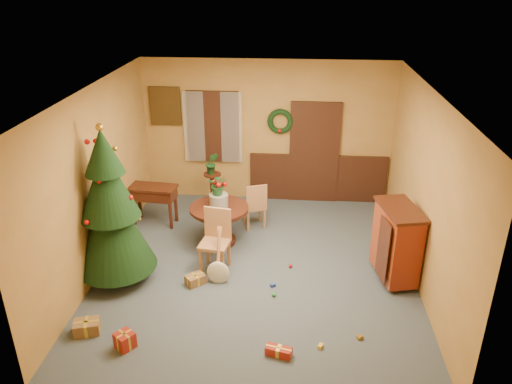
# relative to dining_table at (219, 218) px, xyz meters

# --- Properties ---
(room_envelope) EXTENTS (5.50, 5.50, 5.50)m
(room_envelope) POSITION_rel_dining_table_xyz_m (0.93, 1.93, 0.62)
(room_envelope) COLOR #384752
(room_envelope) RESTS_ON ground
(dining_table) EXTENTS (1.02, 1.02, 0.70)m
(dining_table) POSITION_rel_dining_table_xyz_m (0.00, 0.00, 0.00)
(dining_table) COLOR black
(dining_table) RESTS_ON floor
(urn) EXTENTS (0.32, 0.32, 0.24)m
(urn) POSITION_rel_dining_table_xyz_m (0.00, -0.00, 0.33)
(urn) COLOR slate
(urn) RESTS_ON dining_table
(centerpiece_plant) EXTENTS (0.33, 0.29, 0.37)m
(centerpiece_plant) POSITION_rel_dining_table_xyz_m (0.00, -0.00, 0.63)
(centerpiece_plant) COLOR #1E4C23
(centerpiece_plant) RESTS_ON urn
(chair_near) EXTENTS (0.50, 0.50, 1.02)m
(chair_near) POSITION_rel_dining_table_xyz_m (0.06, -0.79, 0.05)
(chair_near) COLOR #A96B43
(chair_near) RESTS_ON floor
(chair_far) EXTENTS (0.50, 0.50, 0.90)m
(chair_far) POSITION_rel_dining_table_xyz_m (0.57, 0.62, -0.01)
(chair_far) COLOR #A96B43
(chair_far) RESTS_ON floor
(guitar) EXTENTS (0.38, 0.56, 0.81)m
(guitar) POSITION_rel_dining_table_xyz_m (0.15, -1.22, -0.08)
(guitar) COLOR beige
(guitar) RESTS_ON floor
(plant_stand) EXTENTS (0.33, 0.33, 0.86)m
(plant_stand) POSITION_rel_dining_table_xyz_m (-0.29, 1.13, 0.04)
(plant_stand) COLOR black
(plant_stand) RESTS_ON floor
(stand_plant) EXTENTS (0.27, 0.24, 0.43)m
(stand_plant) POSITION_rel_dining_table_xyz_m (-0.29, 1.13, 0.58)
(stand_plant) COLOR #19471E
(stand_plant) RESTS_ON plant_stand
(christmas_tree) EXTENTS (1.23, 1.23, 2.53)m
(christmas_tree) POSITION_rel_dining_table_xyz_m (-1.43, -1.22, 0.71)
(christmas_tree) COLOR #382111
(christmas_tree) RESTS_ON floor
(writing_desk) EXTENTS (0.90, 0.51, 0.77)m
(writing_desk) POSITION_rel_dining_table_xyz_m (-1.34, 0.64, 0.08)
(writing_desk) COLOR black
(writing_desk) RESTS_ON floor
(sideboard) EXTENTS (0.69, 1.04, 1.23)m
(sideboard) POSITION_rel_dining_table_xyz_m (2.87, -0.88, 0.17)
(sideboard) COLOR #63120B
(sideboard) RESTS_ON floor
(gift_a) EXTENTS (0.38, 0.32, 0.18)m
(gift_a) POSITION_rel_dining_table_xyz_m (-1.43, -2.52, -0.40)
(gift_a) COLOR brown
(gift_a) RESTS_ON floor
(gift_b) EXTENTS (0.31, 0.31, 0.22)m
(gift_b) POSITION_rel_dining_table_xyz_m (-0.83, -2.76, -0.38)
(gift_b) COLOR maroon
(gift_b) RESTS_ON floor
(gift_c) EXTENTS (0.34, 0.33, 0.16)m
(gift_c) POSITION_rel_dining_table_xyz_m (-0.20, -1.29, -0.42)
(gift_c) COLOR brown
(gift_c) RESTS_ON floor
(gift_d) EXTENTS (0.35, 0.22, 0.12)m
(gift_d) POSITION_rel_dining_table_xyz_m (1.15, -2.75, -0.43)
(gift_d) COLOR maroon
(gift_d) RESTS_ON floor
(toy_a) EXTENTS (0.09, 0.09, 0.05)m
(toy_a) POSITION_rel_dining_table_xyz_m (1.00, -1.27, -0.47)
(toy_a) COLOR #24389F
(toy_a) RESTS_ON floor
(toy_b) EXTENTS (0.06, 0.06, 0.06)m
(toy_b) POSITION_rel_dining_table_xyz_m (1.03, -1.52, -0.46)
(toy_b) COLOR green
(toy_b) RESTS_ON floor
(toy_c) EXTENTS (0.08, 0.09, 0.05)m
(toy_c) POSITION_rel_dining_table_xyz_m (1.68, -2.57, -0.47)
(toy_c) COLOR gold
(toy_c) RESTS_ON floor
(toy_d) EXTENTS (0.06, 0.06, 0.06)m
(toy_d) POSITION_rel_dining_table_xyz_m (1.27, -0.72, -0.46)
(toy_d) COLOR red
(toy_d) RESTS_ON floor
(toy_e) EXTENTS (0.09, 0.09, 0.05)m
(toy_e) POSITION_rel_dining_table_xyz_m (2.21, -2.36, -0.47)
(toy_e) COLOR gold
(toy_e) RESTS_ON floor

